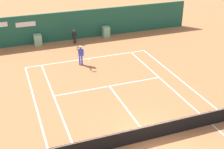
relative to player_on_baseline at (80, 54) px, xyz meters
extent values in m
plane|color=#C67042|center=(0.94, -10.66, -0.98)|extent=(80.00, 80.00, 0.00)
cube|color=white|center=(0.94, 1.04, -0.98)|extent=(10.60, 0.10, 0.01)
cube|color=white|center=(4.94, -10.66, -0.98)|extent=(0.10, 23.40, 0.01)
cube|color=white|center=(0.94, -4.26, -0.98)|extent=(8.00, 0.10, 0.01)
cube|color=white|center=(0.94, -7.46, -0.98)|extent=(0.10, 6.40, 0.01)
cube|color=white|center=(0.94, 0.89, -0.98)|extent=(0.10, 0.24, 0.01)
cube|color=black|center=(0.94, -10.66, -0.50)|extent=(12.00, 0.03, 0.95)
cube|color=white|center=(0.94, -10.66, -0.06)|extent=(12.00, 0.04, 0.06)
cube|color=#1E5642|center=(0.94, 6.34, 0.44)|extent=(25.00, 0.24, 2.83)
cube|color=white|center=(-3.52, 6.20, 1.06)|extent=(1.81, 0.02, 0.44)
cube|color=#8CB793|center=(-2.63, 5.79, -0.45)|extent=(0.70, 0.70, 1.06)
cube|color=#8CB793|center=(4.22, 5.79, -0.44)|extent=(0.66, 0.70, 1.09)
cylinder|color=blue|center=(0.10, 0.02, -0.57)|extent=(0.13, 0.13, 0.82)
cylinder|color=blue|center=(-0.08, 0.03, -0.57)|extent=(0.13, 0.13, 0.82)
cube|color=blue|center=(0.01, 0.03, 0.12)|extent=(0.38, 0.23, 0.57)
sphere|color=brown|center=(0.01, 0.03, 0.52)|extent=(0.22, 0.22, 0.22)
cylinder|color=white|center=(0.01, 0.03, 0.60)|extent=(0.21, 0.21, 0.06)
cylinder|color=blue|center=(0.23, 0.01, 0.08)|extent=(0.09, 0.09, 0.55)
cylinder|color=brown|center=(-0.24, -0.23, 0.36)|extent=(0.13, 0.56, 0.09)
cylinder|color=black|center=(-0.26, -0.50, 0.47)|extent=(0.03, 0.03, 0.22)
torus|color=black|center=(-0.26, -0.50, 0.72)|extent=(0.30, 0.05, 0.30)
cylinder|color=silver|center=(-0.26, -0.50, 0.72)|extent=(0.26, 0.03, 0.26)
cylinder|color=black|center=(0.83, 5.07, -0.63)|extent=(0.11, 0.11, 0.70)
cylinder|color=black|center=(0.67, 5.05, -0.63)|extent=(0.11, 0.11, 0.70)
cube|color=black|center=(0.75, 5.06, -0.04)|extent=(0.33, 0.22, 0.49)
sphere|color=brown|center=(0.75, 5.06, 0.30)|extent=(0.19, 0.19, 0.19)
cylinder|color=black|center=(0.94, 5.08, -0.07)|extent=(0.07, 0.07, 0.47)
cylinder|color=black|center=(0.56, 5.03, -0.07)|extent=(0.07, 0.07, 0.47)
sphere|color=#CCE033|center=(-3.07, -1.68, -0.95)|extent=(0.07, 0.07, 0.07)
camera|label=1|loc=(-5.58, -22.34, 9.51)|focal=49.08mm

